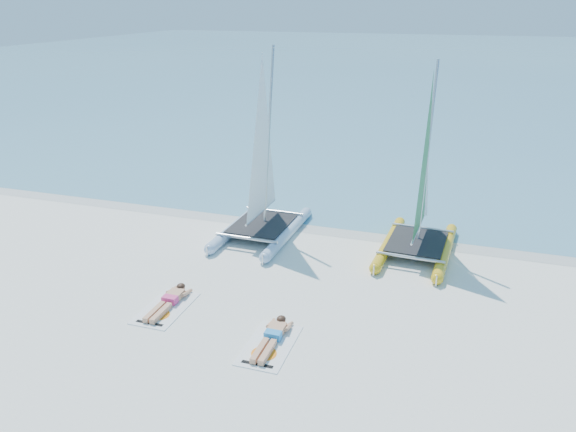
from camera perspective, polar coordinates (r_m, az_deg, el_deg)
name	(u,v)px	position (r m, az deg, el deg)	size (l,w,h in m)	color
ground	(292,310)	(13.98, 0.36, -9.57)	(140.00, 140.00, 0.00)	silver
sea	(447,61)	(74.88, 15.81, 14.91)	(140.00, 115.00, 0.01)	#78BCC9
wet_sand_strip	(342,229)	(18.75, 5.51, -1.33)	(140.00, 1.40, 0.01)	silver
catamaran_blue	(262,181)	(17.74, -2.65, 3.62)	(2.22, 4.48, 6.05)	#A6C3DA
catamaran_yellow	(423,191)	(17.17, 13.57, 2.46)	(2.22, 4.56, 5.75)	#F7AD1A
towel_a	(166,308)	(14.38, -12.32, -9.12)	(1.00, 1.85, 0.02)	white
sunbather_a	(169,300)	(14.47, -11.98, -8.39)	(0.37, 1.73, 0.26)	tan
towel_b	(269,345)	(12.71, -1.90, -12.98)	(1.00, 1.85, 0.02)	white
sunbather_b	(272,336)	(12.80, -1.60, -12.12)	(0.37, 1.73, 0.26)	tan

